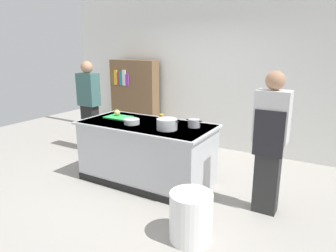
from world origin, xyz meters
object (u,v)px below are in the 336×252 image
(mixing_bowl, at_px, (132,122))
(bookshelf, at_px, (135,100))
(onion, at_px, (117,113))
(juice_cup, at_px, (162,117))
(sauce_pan, at_px, (194,123))
(trash_bin, at_px, (191,217))
(person_guest, at_px, (89,105))
(person_chef, at_px, (270,140))
(stock_pot, at_px, (167,124))

(mixing_bowl, xyz_separation_m, bookshelf, (-1.37, 1.93, -0.08))
(onion, xyz_separation_m, juice_cup, (0.74, 0.13, -0.02))
(sauce_pan, height_order, juice_cup, sauce_pan)
(juice_cup, distance_m, trash_bin, 1.78)
(onion, xyz_separation_m, trash_bin, (1.84, -1.08, -0.70))
(sauce_pan, relative_size, mixing_bowl, 1.02)
(mixing_bowl, height_order, trash_bin, mixing_bowl)
(trash_bin, height_order, person_guest, person_guest)
(onion, bearing_deg, person_chef, -2.44)
(person_chef, bearing_deg, mixing_bowl, 98.45)
(stock_pot, distance_m, trash_bin, 1.34)
(sauce_pan, xyz_separation_m, mixing_bowl, (-0.84, -0.29, -0.02))
(sauce_pan, distance_m, juice_cup, 0.59)
(stock_pot, xyz_separation_m, sauce_pan, (0.26, 0.29, -0.02))
(sauce_pan, height_order, person_guest, person_guest)
(trash_bin, distance_m, bookshelf, 3.93)
(onion, distance_m, sauce_pan, 1.32)
(trash_bin, xyz_separation_m, person_chef, (0.53, 0.98, 0.65))
(trash_bin, relative_size, bookshelf, 0.31)
(onion, distance_m, juice_cup, 0.75)
(trash_bin, bearing_deg, person_chef, 61.50)
(juice_cup, height_order, bookshelf, bookshelf)
(onion, bearing_deg, juice_cup, 10.07)
(mixing_bowl, distance_m, person_guest, 1.72)
(mixing_bowl, xyz_separation_m, person_chef, (1.90, 0.15, -0.02))
(stock_pot, height_order, bookshelf, bookshelf)
(person_guest, relative_size, bookshelf, 1.01)
(person_chef, bearing_deg, bookshelf, 65.35)
(mixing_bowl, bearing_deg, stock_pot, -0.17)
(trash_bin, bearing_deg, onion, 149.45)
(person_chef, bearing_deg, sauce_pan, 86.30)
(bookshelf, bearing_deg, onion, -61.89)
(juice_cup, relative_size, person_chef, 0.06)
(mixing_bowl, bearing_deg, trash_bin, -31.42)
(juice_cup, bearing_deg, onion, -169.93)
(stock_pot, height_order, juice_cup, stock_pot)
(stock_pot, xyz_separation_m, person_chef, (1.31, 0.15, -0.06))
(mixing_bowl, relative_size, person_chef, 0.13)
(juice_cup, distance_m, bookshelf, 2.25)
(bookshelf, bearing_deg, sauce_pan, -36.47)
(sauce_pan, relative_size, person_guest, 0.13)
(onion, height_order, sauce_pan, onion)
(person_guest, bearing_deg, person_chef, 96.61)
(person_guest, xyz_separation_m, bookshelf, (0.18, 1.19, -0.06))
(onion, distance_m, person_chef, 2.37)
(juice_cup, height_order, trash_bin, juice_cup)
(onion, relative_size, person_guest, 0.06)
(stock_pot, distance_m, bookshelf, 2.75)
(stock_pot, height_order, person_guest, person_guest)
(juice_cup, height_order, person_chef, person_chef)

